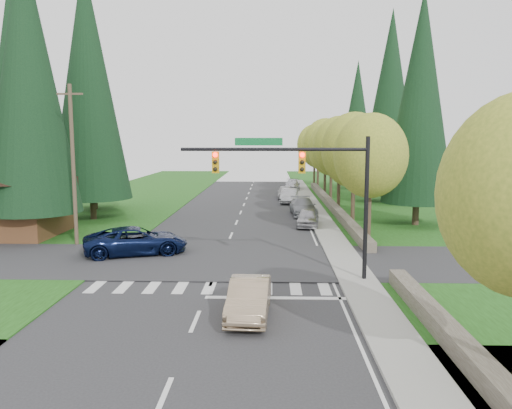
{
  "coord_description": "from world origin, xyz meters",
  "views": [
    {
      "loc": [
        2.78,
        -18.58,
        6.67
      ],
      "look_at": [
        1.88,
        10.84,
        2.8
      ],
      "focal_mm": 35.0,
      "sensor_mm": 36.0,
      "label": 1
    }
  ],
  "objects_px": {
    "parked_car_b": "(303,207)",
    "parked_car_c": "(289,196)",
    "parked_car_a": "(308,218)",
    "parked_car_d": "(285,192)",
    "parked_car_e": "(293,185)",
    "suv_navy": "(136,241)",
    "sedan_champagne": "(249,298)"
  },
  "relations": [
    {
      "from": "suv_navy",
      "to": "parked_car_a",
      "type": "distance_m",
      "value": 14.41
    },
    {
      "from": "suv_navy",
      "to": "parked_car_d",
      "type": "distance_m",
      "value": 29.5
    },
    {
      "from": "sedan_champagne",
      "to": "parked_car_e",
      "type": "xyz_separation_m",
      "value": [
        3.63,
        47.28,
        -0.02
      ]
    },
    {
      "from": "parked_car_d",
      "to": "parked_car_b",
      "type": "bearing_deg",
      "value": -83.89
    },
    {
      "from": "parked_car_a",
      "to": "parked_car_e",
      "type": "xyz_separation_m",
      "value": [
        0.0,
        27.62,
        -0.0
      ]
    },
    {
      "from": "parked_car_a",
      "to": "parked_car_d",
      "type": "height_order",
      "value": "parked_car_d"
    },
    {
      "from": "parked_car_d",
      "to": "parked_car_e",
      "type": "relative_size",
      "value": 0.9
    },
    {
      "from": "suv_navy",
      "to": "parked_car_a",
      "type": "xyz_separation_m",
      "value": [
        10.64,
        9.73,
        -0.13
      ]
    },
    {
      "from": "parked_car_b",
      "to": "parked_car_c",
      "type": "xyz_separation_m",
      "value": [
        -0.91,
        8.62,
        -0.01
      ]
    },
    {
      "from": "sedan_champagne",
      "to": "suv_navy",
      "type": "distance_m",
      "value": 12.16
    },
    {
      "from": "parked_car_a",
      "to": "parked_car_c",
      "type": "xyz_separation_m",
      "value": [
        -0.91,
        14.29,
        0.05
      ]
    },
    {
      "from": "parked_car_b",
      "to": "sedan_champagne",
      "type": "bearing_deg",
      "value": -101.1
    },
    {
      "from": "sedan_champagne",
      "to": "parked_car_a",
      "type": "bearing_deg",
      "value": 81.9
    },
    {
      "from": "parked_car_b",
      "to": "parked_car_e",
      "type": "bearing_deg",
      "value": 87.06
    },
    {
      "from": "suv_navy",
      "to": "parked_car_e",
      "type": "relative_size",
      "value": 1.24
    },
    {
      "from": "parked_car_b",
      "to": "parked_car_e",
      "type": "distance_m",
      "value": 21.95
    },
    {
      "from": "suv_navy",
      "to": "parked_car_b",
      "type": "xyz_separation_m",
      "value": [
        10.64,
        15.39,
        -0.07
      ]
    },
    {
      "from": "parked_car_c",
      "to": "parked_car_d",
      "type": "height_order",
      "value": "parked_car_c"
    },
    {
      "from": "sedan_champagne",
      "to": "parked_car_d",
      "type": "relative_size",
      "value": 1.0
    },
    {
      "from": "parked_car_a",
      "to": "suv_navy",
      "type": "bearing_deg",
      "value": -131.54
    },
    {
      "from": "parked_car_b",
      "to": "parked_car_d",
      "type": "bearing_deg",
      "value": 92.64
    },
    {
      "from": "parked_car_c",
      "to": "parked_car_b",
      "type": "bearing_deg",
      "value": -76.62
    },
    {
      "from": "sedan_champagne",
      "to": "parked_car_b",
      "type": "relative_size",
      "value": 0.83
    },
    {
      "from": "parked_car_e",
      "to": "parked_car_a",
      "type": "bearing_deg",
      "value": -86.62
    },
    {
      "from": "suv_navy",
      "to": "parked_car_a",
      "type": "relative_size",
      "value": 1.45
    },
    {
      "from": "sedan_champagne",
      "to": "suv_navy",
      "type": "relative_size",
      "value": 0.72
    },
    {
      "from": "parked_car_c",
      "to": "parked_car_e",
      "type": "bearing_deg",
      "value": 93.42
    },
    {
      "from": "suv_navy",
      "to": "parked_car_c",
      "type": "distance_m",
      "value": 25.91
    },
    {
      "from": "sedan_champagne",
      "to": "parked_car_c",
      "type": "relative_size",
      "value": 0.95
    },
    {
      "from": "parked_car_c",
      "to": "parked_car_d",
      "type": "bearing_deg",
      "value": 101.9
    },
    {
      "from": "parked_car_b",
      "to": "parked_car_e",
      "type": "height_order",
      "value": "parked_car_b"
    },
    {
      "from": "parked_car_c",
      "to": "suv_navy",
      "type": "bearing_deg",
      "value": -104.71
    }
  ]
}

